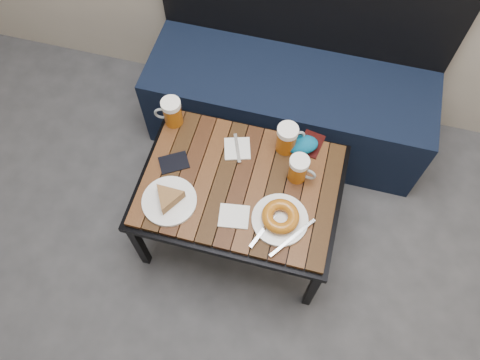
% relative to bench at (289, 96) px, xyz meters
% --- Properties ---
extents(bench, '(1.40, 0.50, 0.95)m').
position_rel_bench_xyz_m(bench, '(0.00, 0.00, 0.00)').
color(bench, black).
rests_on(bench, ground).
extents(cafe_table, '(0.84, 0.62, 0.47)m').
position_rel_bench_xyz_m(cafe_table, '(-0.09, -0.65, 0.16)').
color(cafe_table, black).
rests_on(cafe_table, ground).
extents(beer_mug_left, '(0.13, 0.10, 0.14)m').
position_rel_bench_xyz_m(beer_mug_left, '(-0.45, -0.42, 0.27)').
color(beer_mug_left, '#984B0C').
rests_on(beer_mug_left, cafe_table).
extents(beer_mug_centre, '(0.13, 0.12, 0.14)m').
position_rel_bench_xyz_m(beer_mug_centre, '(0.06, -0.43, 0.27)').
color(beer_mug_centre, '#984B0C').
rests_on(beer_mug_centre, cafe_table).
extents(beer_mug_right, '(0.12, 0.09, 0.13)m').
position_rel_bench_xyz_m(beer_mug_right, '(0.13, -0.56, 0.26)').
color(beer_mug_right, '#984B0C').
rests_on(beer_mug_right, cafe_table).
extents(plate_pie, '(0.22, 0.22, 0.06)m').
position_rel_bench_xyz_m(plate_pie, '(-0.34, -0.80, 0.22)').
color(plate_pie, white).
rests_on(plate_pie, cafe_table).
extents(plate_bagel, '(0.25, 0.27, 0.06)m').
position_rel_bench_xyz_m(plate_bagel, '(0.10, -0.77, 0.22)').
color(plate_bagel, white).
rests_on(plate_bagel, cafe_table).
extents(napkin_left, '(0.14, 0.14, 0.01)m').
position_rel_bench_xyz_m(napkin_left, '(-0.14, -0.49, 0.20)').
color(napkin_left, white).
rests_on(napkin_left, cafe_table).
extents(napkin_right, '(0.13, 0.12, 0.01)m').
position_rel_bench_xyz_m(napkin_right, '(-0.08, -0.80, 0.20)').
color(napkin_right, white).
rests_on(napkin_right, cafe_table).
extents(passport_navy, '(0.15, 0.14, 0.01)m').
position_rel_bench_xyz_m(passport_navy, '(-0.39, -0.63, 0.20)').
color(passport_navy, black).
rests_on(passport_navy, cafe_table).
extents(passport_burgundy, '(0.11, 0.14, 0.01)m').
position_rel_bench_xyz_m(passport_burgundy, '(0.16, -0.39, 0.20)').
color(passport_burgundy, black).
rests_on(passport_burgundy, cafe_table).
extents(knit_pouch, '(0.16, 0.14, 0.06)m').
position_rel_bench_xyz_m(knit_pouch, '(0.12, -0.42, 0.23)').
color(knit_pouch, navy).
rests_on(knit_pouch, cafe_table).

